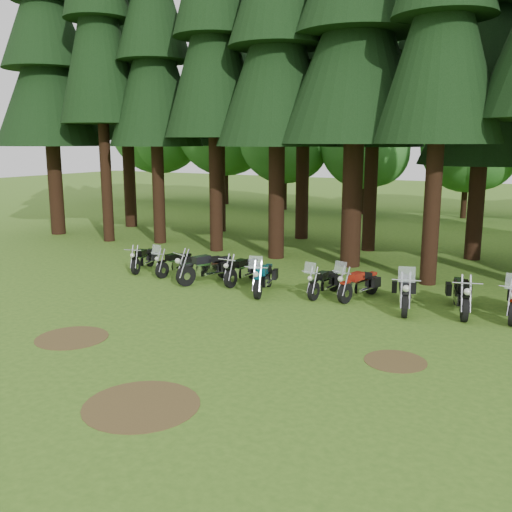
% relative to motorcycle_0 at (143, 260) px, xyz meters
% --- Properties ---
extents(ground, '(120.00, 120.00, 0.00)m').
position_rel_motorcycle_0_xyz_m(ground, '(6.50, -4.78, -0.42)').
color(ground, '#3A641C').
rests_on(ground, ground).
extents(pine_front_0, '(5.49, 5.49, 16.17)m').
position_rel_motorcycle_0_xyz_m(pine_front_0, '(-9.71, 4.50, 9.27)').
color(pine_front_0, black).
rests_on(pine_front_0, ground).
extents(pine_front_2, '(4.32, 4.32, 16.22)m').
position_rel_motorcycle_0_xyz_m(pine_front_2, '(-3.28, 5.04, 9.30)').
color(pine_front_2, black).
rests_on(pine_front_2, ground).
extents(pine_front_3, '(4.32, 4.32, 17.57)m').
position_rel_motorcycle_0_xyz_m(pine_front_3, '(0.21, 4.73, 10.11)').
color(pine_front_3, black).
rests_on(pine_front_3, ground).
extents(pine_front_4, '(4.95, 4.95, 16.33)m').
position_rel_motorcycle_0_xyz_m(pine_front_4, '(3.29, 4.63, 9.36)').
color(pine_front_4, black).
rests_on(pine_front_4, ground).
extents(pine_back_0, '(5.00, 5.00, 17.21)m').
position_rel_motorcycle_0_xyz_m(pine_back_0, '(-8.18, 8.47, 9.89)').
color(pine_back_0, black).
rests_on(pine_back_0, ground).
extents(pine_back_1, '(4.52, 4.52, 16.22)m').
position_rel_motorcycle_0_xyz_m(pine_back_1, '(-2.76, 9.57, 9.29)').
color(pine_back_1, black).
rests_on(pine_back_1, ground).
extents(pine_back_2, '(4.85, 4.85, 16.30)m').
position_rel_motorcycle_0_xyz_m(pine_back_2, '(2.12, 9.62, 9.34)').
color(pine_back_2, black).
rests_on(pine_back_2, ground).
extents(pine_back_3, '(4.35, 4.35, 16.20)m').
position_rel_motorcycle_0_xyz_m(pine_back_3, '(6.13, 8.16, 9.28)').
color(pine_back_3, black).
rests_on(pine_back_3, ground).
extents(pine_back_4, '(4.94, 4.94, 13.78)m').
position_rel_motorcycle_0_xyz_m(pine_back_4, '(10.53, 8.47, 7.83)').
color(pine_back_4, black).
rests_on(pine_back_4, ground).
extents(decid_0, '(8.00, 7.78, 10.00)m').
position_rel_motorcycle_0_xyz_m(decid_0, '(-15.60, 20.49, 5.48)').
color(decid_0, black).
rests_on(decid_0, ground).
extents(decid_1, '(7.91, 7.69, 9.88)m').
position_rel_motorcycle_0_xyz_m(decid_1, '(-9.49, 20.99, 5.42)').
color(decid_1, black).
rests_on(decid_1, ground).
extents(decid_2, '(6.72, 6.53, 8.40)m').
position_rel_motorcycle_0_xyz_m(decid_2, '(-3.94, 20.00, 4.54)').
color(decid_2, black).
rests_on(decid_2, ground).
extents(decid_3, '(6.12, 5.95, 7.65)m').
position_rel_motorcycle_0_xyz_m(decid_3, '(1.78, 20.35, 4.10)').
color(decid_3, black).
rests_on(decid_3, ground).
extents(decid_4, '(5.93, 5.76, 7.41)m').
position_rel_motorcycle_0_xyz_m(decid_4, '(8.08, 21.55, 3.95)').
color(decid_4, black).
rests_on(decid_4, ground).
extents(dirt_patch_0, '(1.80, 1.80, 0.01)m').
position_rel_motorcycle_0_xyz_m(dirt_patch_0, '(3.50, -6.78, -0.41)').
color(dirt_patch_0, '#4C3D1E').
rests_on(dirt_patch_0, ground).
extents(dirt_patch_1, '(1.40, 1.40, 0.01)m').
position_rel_motorcycle_0_xyz_m(dirt_patch_1, '(11.00, -4.28, -0.41)').
color(dirt_patch_1, '#4C3D1E').
rests_on(dirt_patch_1, ground).
extents(dirt_patch_2, '(2.20, 2.20, 0.01)m').
position_rel_motorcycle_0_xyz_m(dirt_patch_2, '(7.50, -8.78, -0.41)').
color(dirt_patch_2, '#4C3D1E').
rests_on(dirt_patch_2, ground).
extents(motorcycle_0, '(0.74, 1.95, 0.82)m').
position_rel_motorcycle_0_xyz_m(motorcycle_0, '(0.00, 0.00, 0.00)').
color(motorcycle_0, black).
rests_on(motorcycle_0, ground).
extents(motorcycle_1, '(0.44, 2.01, 1.26)m').
position_rel_motorcycle_0_xyz_m(motorcycle_1, '(1.50, 0.02, 0.00)').
color(motorcycle_1, black).
rests_on(motorcycle_1, ground).
extents(motorcycle_2, '(1.03, 2.26, 0.97)m').
position_rel_motorcycle_0_xyz_m(motorcycle_2, '(3.18, -0.36, 0.08)').
color(motorcycle_2, black).
rests_on(motorcycle_2, ground).
extents(motorcycle_3, '(0.31, 2.11, 0.86)m').
position_rel_motorcycle_0_xyz_m(motorcycle_3, '(4.33, 0.16, 0.02)').
color(motorcycle_3, black).
rests_on(motorcycle_3, ground).
extents(motorcycle_4, '(0.90, 2.25, 1.43)m').
position_rel_motorcycle_0_xyz_m(motorcycle_4, '(5.57, -0.60, 0.06)').
color(motorcycle_4, black).
rests_on(motorcycle_4, ground).
extents(motorcycle_5, '(0.45, 2.00, 1.25)m').
position_rel_motorcycle_0_xyz_m(motorcycle_5, '(7.42, 0.05, 0.00)').
color(motorcycle_5, black).
rests_on(motorcycle_5, ground).
extents(motorcycle_6, '(0.78, 2.14, 1.35)m').
position_rel_motorcycle_0_xyz_m(motorcycle_6, '(8.50, 0.25, 0.03)').
color(motorcycle_6, black).
rests_on(motorcycle_6, ground).
extents(motorcycle_7, '(0.98, 2.40, 1.52)m').
position_rel_motorcycle_0_xyz_m(motorcycle_7, '(10.05, -0.18, 0.09)').
color(motorcycle_7, black).
rests_on(motorcycle_7, ground).
extents(motorcycle_8, '(0.83, 2.33, 0.97)m').
position_rel_motorcycle_0_xyz_m(motorcycle_8, '(11.55, 0.30, 0.08)').
color(motorcycle_8, black).
rests_on(motorcycle_8, ground).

